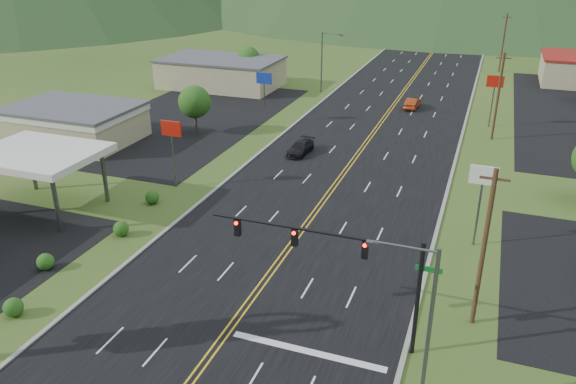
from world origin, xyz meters
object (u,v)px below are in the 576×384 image
(traffic_signal, at_px, (346,257))
(streetlight_east, at_px, (423,320))
(gas_canopy, at_px, (38,155))
(car_dark_mid, at_px, (300,148))
(streetlight_west, at_px, (324,58))
(car_red_far, at_px, (413,103))

(traffic_signal, height_order, streetlight_east, streetlight_east)
(traffic_signal, height_order, gas_canopy, traffic_signal)
(streetlight_east, relative_size, car_dark_mid, 1.96)
(traffic_signal, relative_size, car_dark_mid, 2.86)
(traffic_signal, xyz_separation_m, gas_canopy, (-28.48, 8.00, -0.46))
(streetlight_west, xyz_separation_m, car_red_far, (14.39, -4.74, -4.46))
(car_red_far, bearing_deg, streetlight_west, -13.92)
(streetlight_east, xyz_separation_m, streetlight_west, (-22.86, 60.00, 0.00))
(traffic_signal, height_order, car_red_far, traffic_signal)
(streetlight_east, bearing_deg, traffic_signal, 139.61)
(streetlight_west, xyz_separation_m, gas_canopy, (-10.32, -48.00, -0.31))
(traffic_signal, distance_m, streetlight_east, 6.17)
(streetlight_east, relative_size, gas_canopy, 0.90)
(streetlight_west, bearing_deg, streetlight_east, -69.14)
(traffic_signal, xyz_separation_m, car_dark_mid, (-12.39, 28.50, -4.66))
(car_dark_mid, bearing_deg, streetlight_east, -58.24)
(streetlight_west, bearing_deg, traffic_signal, -72.03)
(gas_canopy, bearing_deg, streetlight_west, 77.87)
(streetlight_east, bearing_deg, gas_canopy, 160.12)
(streetlight_west, distance_m, car_red_far, 15.79)
(streetlight_east, xyz_separation_m, car_dark_mid, (-17.09, 32.49, -4.52))
(streetlight_west, relative_size, gas_canopy, 0.90)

